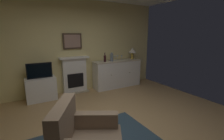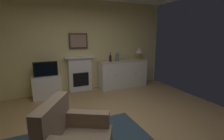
{
  "view_description": "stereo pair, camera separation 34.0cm",
  "coord_description": "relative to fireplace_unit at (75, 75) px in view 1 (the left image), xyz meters",
  "views": [
    {
      "loc": [
        -1.38,
        -2.24,
        1.73
      ],
      "look_at": [
        0.26,
        0.64,
        1.0
      ],
      "focal_mm": 25.68,
      "sensor_mm": 36.0,
      "label": 1
    },
    {
      "loc": [
        -1.08,
        -2.4,
        1.73
      ],
      "look_at": [
        0.26,
        0.64,
        1.0
      ],
      "focal_mm": 25.68,
      "sensor_mm": 36.0,
      "label": 2
    }
  ],
  "objects": [
    {
      "name": "sideboard_cabinet",
      "position": [
        1.41,
        -0.18,
        -0.1
      ],
      "size": [
        1.65,
        0.49,
        0.9
      ],
      "color": "white",
      "rests_on": "ground_plane"
    },
    {
      "name": "wine_glass_left",
      "position": [
        1.33,
        -0.17,
        0.48
      ],
      "size": [
        0.07,
        0.07,
        0.16
      ],
      "color": "silver",
      "rests_on": "sideboard_cabinet"
    },
    {
      "name": "ground_plane",
      "position": [
        0.03,
        -2.41,
        -0.6
      ],
      "size": [
        5.8,
        5.14,
        0.1
      ],
      "primitive_type": "cube",
      "color": "tan",
      "rests_on": "ground"
    },
    {
      "name": "wall_rear",
      "position": [
        0.03,
        0.13,
        0.83
      ],
      "size": [
        5.8,
        0.06,
        2.76
      ],
      "primitive_type": "cube",
      "color": "#EAD68C",
      "rests_on": "ground_plane"
    },
    {
      "name": "wine_bottle",
      "position": [
        0.92,
        -0.22,
        0.46
      ],
      "size": [
        0.08,
        0.08,
        0.29
      ],
      "color": "#331419",
      "rests_on": "sideboard_cabinet"
    },
    {
      "name": "tv_cabinet",
      "position": [
        -0.97,
        -0.16,
        -0.24
      ],
      "size": [
        0.75,
        0.42,
        0.62
      ],
      "color": "white",
      "rests_on": "ground_plane"
    },
    {
      "name": "fireplace_unit",
      "position": [
        0.0,
        0.0,
        0.0
      ],
      "size": [
        0.87,
        0.3,
        1.1
      ],
      "color": "white",
      "rests_on": "ground_plane"
    },
    {
      "name": "table_lamp",
      "position": [
        2.02,
        -0.18,
        0.63
      ],
      "size": [
        0.26,
        0.26,
        0.4
      ],
      "color": "#B79338",
      "rests_on": "sideboard_cabinet"
    },
    {
      "name": "wine_glass_center",
      "position": [
        1.44,
        -0.14,
        0.48
      ],
      "size": [
        0.07,
        0.07,
        0.16
      ],
      "color": "silver",
      "rests_on": "sideboard_cabinet"
    },
    {
      "name": "framed_picture",
      "position": [
        -0.0,
        0.05,
        1.0
      ],
      "size": [
        0.55,
        0.04,
        0.45
      ],
      "color": "#473323"
    },
    {
      "name": "tv_set",
      "position": [
        -0.97,
        -0.19,
        0.27
      ],
      "size": [
        0.62,
        0.07,
        0.4
      ],
      "color": "black",
      "rests_on": "tv_cabinet"
    },
    {
      "name": "wine_glass_right",
      "position": [
        1.55,
        -0.23,
        0.48
      ],
      "size": [
        0.07,
        0.07,
        0.16
      ],
      "color": "silver",
      "rests_on": "sideboard_cabinet"
    },
    {
      "name": "vase_decorative",
      "position": [
        1.17,
        -0.23,
        0.49
      ],
      "size": [
        0.11,
        0.11,
        0.28
      ],
      "color": "slate",
      "rests_on": "sideboard_cabinet"
    }
  ]
}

